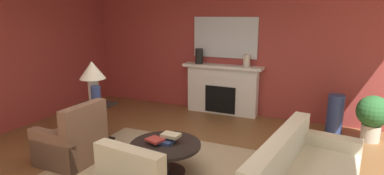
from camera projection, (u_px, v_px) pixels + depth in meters
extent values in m
plane|color=brown|center=(163.00, 169.00, 4.65)|extent=(9.00, 9.00, 0.00)
cube|color=#9E3833|center=(230.00, 50.00, 7.07)|extent=(7.52, 0.12, 2.86)
cube|color=#9E3833|center=(8.00, 57.00, 6.00)|extent=(0.12, 6.67, 2.86)
cube|color=tan|center=(166.00, 172.00, 4.53)|extent=(3.24, 2.52, 0.01)
cube|color=white|center=(222.00, 91.00, 7.13)|extent=(1.60, 0.25, 1.05)
cube|color=black|center=(222.00, 98.00, 7.16)|extent=(0.70, 0.26, 0.60)
cube|color=white|center=(222.00, 66.00, 6.98)|extent=(1.80, 0.35, 0.06)
cube|color=silver|center=(225.00, 37.00, 6.96)|extent=(1.47, 0.04, 0.89)
cube|color=beige|center=(280.00, 152.00, 3.69)|extent=(0.48, 2.11, 0.40)
cube|color=beige|center=(324.00, 156.00, 4.37)|extent=(0.92, 0.32, 0.62)
cube|color=brown|center=(71.00, 148.00, 4.84)|extent=(0.82, 0.82, 0.44)
cube|color=brown|center=(84.00, 122.00, 4.59)|extent=(0.18, 0.80, 0.51)
cube|color=brown|center=(86.00, 136.00, 5.11)|extent=(0.80, 0.16, 0.60)
cube|color=brown|center=(53.00, 151.00, 4.53)|extent=(0.80, 0.16, 0.60)
cube|color=#C1B293|center=(129.00, 172.00, 3.14)|extent=(0.81, 0.25, 0.51)
cylinder|color=black|center=(165.00, 145.00, 4.43)|extent=(1.00, 1.00, 0.04)
cylinder|color=black|center=(166.00, 160.00, 4.48)|extent=(0.12, 0.12, 0.41)
cylinder|color=black|center=(166.00, 172.00, 4.53)|extent=(0.56, 0.56, 0.03)
cube|color=black|center=(95.00, 105.00, 5.46)|extent=(0.56, 0.56, 0.04)
cube|color=black|center=(96.00, 124.00, 5.54)|extent=(0.10, 0.10, 0.66)
cube|color=black|center=(97.00, 141.00, 5.62)|extent=(0.45, 0.45, 0.04)
cylinder|color=beige|center=(94.00, 92.00, 5.41)|extent=(0.18, 0.18, 0.45)
cone|color=beige|center=(92.00, 70.00, 5.32)|extent=(0.44, 0.44, 0.30)
cylinder|color=black|center=(199.00, 56.00, 7.13)|extent=(0.17, 0.17, 0.34)
cylinder|color=navy|center=(96.00, 97.00, 5.25)|extent=(0.16, 0.16, 0.36)
cylinder|color=navy|center=(335.00, 114.00, 5.96)|extent=(0.30, 0.30, 0.75)
cylinder|color=beige|center=(247.00, 61.00, 6.70)|extent=(0.14, 0.14, 0.26)
cube|color=navy|center=(165.00, 142.00, 4.43)|extent=(0.23, 0.18, 0.04)
cube|color=maroon|center=(155.00, 140.00, 4.41)|extent=(0.28, 0.25, 0.03)
cube|color=tan|center=(171.00, 135.00, 4.48)|extent=(0.26, 0.19, 0.05)
cylinder|color=#BCB29E|center=(370.00, 133.00, 5.64)|extent=(0.32, 0.32, 0.30)
sphere|color=#28602D|center=(373.00, 111.00, 5.55)|extent=(0.56, 0.56, 0.56)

